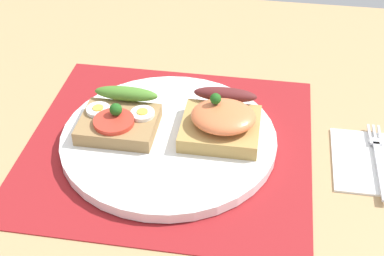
{
  "coord_description": "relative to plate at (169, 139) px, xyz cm",
  "views": [
    {
      "loc": [
        11.4,
        -52.56,
        45.09
      ],
      "look_at": [
        3.0,
        0.0,
        3.15
      ],
      "focal_mm": 50.96,
      "sensor_mm": 36.0,
      "label": 1
    }
  ],
  "objects": [
    {
      "name": "ground_plane",
      "position": [
        0.0,
        0.0,
        -2.58
      ],
      "size": [
        120.0,
        90.0,
        3.2
      ],
      "primitive_type": "cube",
      "color": "tan"
    },
    {
      "name": "placemat",
      "position": [
        0.0,
        0.0,
        -0.83
      ],
      "size": [
        36.2,
        34.18,
        0.3
      ],
      "primitive_type": "cube",
      "color": "maroon",
      "rests_on": "ground_plane"
    },
    {
      "name": "plate",
      "position": [
        0.0,
        0.0,
        0.0
      ],
      "size": [
        27.43,
        27.43,
        1.35
      ],
      "primitive_type": "cylinder",
      "color": "white",
      "rests_on": "placemat"
    },
    {
      "name": "sandwich_egg_tomato",
      "position": [
        -6.47,
        0.6,
        2.1
      ],
      "size": [
        9.65,
        9.45,
        4.06
      ],
      "color": "olive",
      "rests_on": "plate"
    },
    {
      "name": "sandwich_salmon",
      "position": [
        6.57,
        1.49,
        2.73
      ],
      "size": [
        9.78,
        10.36,
        5.75
      ],
      "color": "tan",
      "rests_on": "plate"
    },
    {
      "name": "napkin",
      "position": [
        26.21,
        0.57,
        -0.68
      ],
      "size": [
        11.17,
        11.77,
        0.6
      ],
      "primitive_type": "cube",
      "color": "white",
      "rests_on": "ground_plane"
    },
    {
      "name": "fork",
      "position": [
        26.14,
        0.79,
        -0.22
      ],
      "size": [
        1.62,
        14.08,
        0.32
      ],
      "color": "#B7B7BC",
      "rests_on": "napkin"
    }
  ]
}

